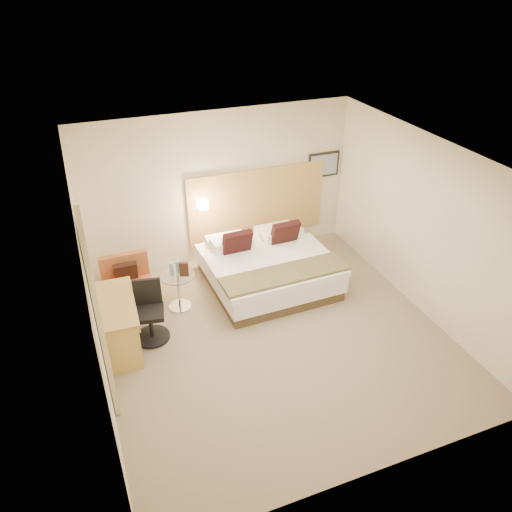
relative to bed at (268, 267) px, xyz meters
name	(u,v)px	position (x,y,z in m)	size (l,w,h in m)	color
floor	(274,335)	(-0.42, -1.29, -0.33)	(4.80, 5.00, 0.02)	#806E56
ceiling	(278,160)	(-0.42, -1.29, 2.39)	(4.80, 5.00, 0.02)	white
wall_back	(219,187)	(-0.42, 1.22, 1.03)	(4.80, 0.02, 2.70)	beige
wall_front	(382,386)	(-0.42, -3.80, 1.03)	(4.80, 0.02, 2.70)	beige
wall_left	(90,295)	(-2.83, -1.29, 1.03)	(0.02, 5.00, 2.70)	beige
wall_right	(424,226)	(1.99, -1.29, 1.03)	(0.02, 5.00, 2.70)	beige
headboard_panel	(257,203)	(0.28, 1.18, 0.63)	(2.60, 0.04, 1.30)	#BC8849
art_frame	(324,165)	(1.60, 1.19, 1.18)	(0.62, 0.03, 0.47)	black
art_canvas	(324,165)	(1.60, 1.17, 1.18)	(0.54, 0.01, 0.39)	gray
lamp_arm	(202,203)	(-0.77, 1.13, 0.83)	(0.02, 0.02, 0.12)	silver
lamp_shade	(203,204)	(-0.77, 1.07, 0.83)	(0.15, 0.15, 0.15)	#F8E6C1
curtain	(98,315)	(-2.78, -1.54, 0.90)	(0.06, 0.90, 2.42)	beige
bottle_a	(172,269)	(-1.62, -0.06, 0.39)	(0.06, 0.06, 0.21)	#90AFDF
bottle_b	(178,267)	(-1.52, -0.04, 0.39)	(0.06, 0.06, 0.21)	#8BBED8
menu_folder	(184,269)	(-1.45, -0.16, 0.40)	(0.14, 0.05, 0.24)	#371F16
bed	(268,267)	(0.00, 0.00, 0.00)	(2.06, 2.00, 0.98)	#443622
lounge_chair	(129,287)	(-2.26, 0.28, 0.00)	(0.77, 0.68, 0.80)	#A18B4C
side_table	(179,289)	(-1.55, -0.11, 0.01)	(0.67, 0.67, 0.60)	silver
desk	(117,312)	(-2.54, -0.71, 0.28)	(0.61, 1.23, 0.76)	#AE8244
desk_chair	(150,316)	(-2.10, -0.67, 0.05)	(0.60, 0.60, 0.90)	black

